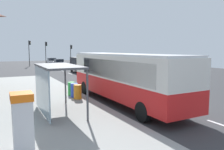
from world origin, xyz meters
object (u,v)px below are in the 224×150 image
object	(u,v)px
recycling_bin_orange	(78,92)
traffic_light_median	(46,50)
sedan_far	(52,61)
white_van	(81,64)
recycling_bin_green	(72,89)
traffic_light_near_side	(71,52)
traffic_light_far_side	(29,49)
sedan_near	(59,62)
bus_shelter	(52,77)
ticket_machine	(23,122)
bus	(123,75)
recycling_bin_blue	(74,90)

from	to	relation	value
recycling_bin_orange	traffic_light_median	bearing A→B (deg)	82.65
sedan_far	white_van	bearing A→B (deg)	-90.27
recycling_bin_green	traffic_light_median	bearing A→B (deg)	82.36
sedan_far	traffic_light_near_side	size ratio (longest dim) A/B	0.97
sedan_far	traffic_light_far_side	distance (m)	7.41
recycling_bin_green	white_van	bearing A→B (deg)	68.73
white_van	recycling_bin_orange	distance (m)	18.97
sedan_near	bus_shelter	distance (m)	36.25
white_van	ticket_machine	size ratio (longest dim) A/B	2.70
recycling_bin_orange	traffic_light_far_side	distance (m)	34.99
sedan_near	sedan_far	xyz separation A→B (m)	(0.00, 6.72, 0.00)
sedan_far	traffic_light_near_side	world-z (taller)	traffic_light_near_side
traffic_light_far_side	sedan_far	bearing A→B (deg)	38.24
bus	white_van	size ratio (longest dim) A/B	2.11
recycling_bin_orange	recycling_bin_blue	world-z (taller)	same
traffic_light_near_side	recycling_bin_orange	bearing A→B (deg)	-105.91
sedan_far	recycling_bin_blue	world-z (taller)	sedan_far
traffic_light_near_side	recycling_bin_green	bearing A→B (deg)	-106.55
recycling_bin_green	recycling_bin_blue	bearing A→B (deg)	-90.00
sedan_near	ticket_machine	bearing A→B (deg)	-105.04
sedan_far	recycling_bin_blue	bearing A→B (deg)	-99.61
bus	recycling_bin_orange	size ratio (longest dim) A/B	11.64
white_van	traffic_light_median	world-z (taller)	traffic_light_median
bus	white_van	world-z (taller)	bus
sedan_near	ticket_machine	xyz separation A→B (m)	(-10.50, -39.07, 0.38)
recycling_bin_orange	traffic_light_near_side	world-z (taller)	traffic_light_near_side
white_van	traffic_light_median	bearing A→B (deg)	95.78
bus	sedan_near	bearing A→B (deg)	83.31
bus	traffic_light_median	size ratio (longest dim) A/B	2.13
bus	sedan_near	xyz separation A→B (m)	(4.01, 34.16, -1.05)
sedan_far	traffic_light_near_side	distance (m)	6.40
sedan_near	ticket_machine	distance (m)	40.46
recycling_bin_orange	traffic_light_near_side	size ratio (longest dim) A/B	0.21
traffic_light_near_side	white_van	bearing A→B (deg)	-101.52
recycling_bin_blue	traffic_light_median	world-z (taller)	traffic_light_median
ticket_machine	bus_shelter	world-z (taller)	bus_shelter
ticket_machine	bus	bearing A→B (deg)	37.10
bus	bus_shelter	world-z (taller)	bus
traffic_light_far_side	recycling_bin_blue	bearing A→B (deg)	-91.84
traffic_light_near_side	recycling_bin_blue	bearing A→B (deg)	-106.22
recycling_bin_green	traffic_light_median	xyz separation A→B (m)	(4.60, 34.25, 2.79)
traffic_light_far_side	recycling_bin_orange	bearing A→B (deg)	-91.80
bus	traffic_light_near_side	distance (m)	36.57
traffic_light_median	recycling_bin_blue	bearing A→B (deg)	-97.49
traffic_light_median	sedan_near	bearing A→B (deg)	-59.78
white_van	traffic_light_far_side	xyz separation A→B (m)	(-5.30, 17.01, 2.20)
bus_shelter	traffic_light_far_side	bearing A→B (deg)	84.97
ticket_machine	recycling_bin_orange	size ratio (longest dim) A/B	2.04
ticket_machine	traffic_light_near_side	size ratio (longest dim) A/B	0.43
sedan_near	recycling_bin_blue	size ratio (longest dim) A/B	4.70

